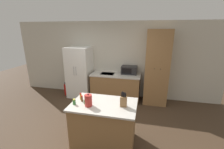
# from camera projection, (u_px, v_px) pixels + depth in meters

# --- Properties ---
(ground_plane) EXTENTS (14.00, 14.00, 0.00)m
(ground_plane) POSITION_uv_depth(u_px,v_px,m) (91.00, 134.00, 3.47)
(ground_plane) COLOR #423021
(wall_back) EXTENTS (7.20, 0.06, 2.60)m
(wall_back) POSITION_uv_depth(u_px,v_px,m) (113.00, 60.00, 5.26)
(wall_back) COLOR beige
(wall_back) RESTS_ON ground_plane
(refrigerator) EXTENTS (0.80, 0.71, 1.76)m
(refrigerator) POSITION_uv_depth(u_px,v_px,m) (80.00, 72.00, 5.27)
(refrigerator) COLOR white
(refrigerator) RESTS_ON ground_plane
(back_counter) EXTENTS (1.64, 0.71, 0.90)m
(back_counter) POSITION_uv_depth(u_px,v_px,m) (116.00, 87.00, 5.13)
(back_counter) COLOR olive
(back_counter) RESTS_ON ground_plane
(pantry_cabinet) EXTENTS (0.72, 0.62, 2.34)m
(pantry_cabinet) POSITION_uv_depth(u_px,v_px,m) (157.00, 68.00, 4.68)
(pantry_cabinet) COLOR olive
(pantry_cabinet) RESTS_ON ground_plane
(kitchen_island) EXTENTS (1.31, 0.84, 0.91)m
(kitchen_island) POSITION_uv_depth(u_px,v_px,m) (104.00, 123.00, 3.12)
(kitchen_island) COLOR olive
(kitchen_island) RESTS_ON ground_plane
(microwave) EXTENTS (0.51, 0.35, 0.26)m
(microwave) POSITION_uv_depth(u_px,v_px,m) (129.00, 70.00, 5.00)
(microwave) COLOR #232326
(microwave) RESTS_ON back_counter
(knife_block) EXTENTS (0.13, 0.07, 0.31)m
(knife_block) POSITION_uv_depth(u_px,v_px,m) (124.00, 101.00, 2.84)
(knife_block) COLOR olive
(knife_block) RESTS_ON kitchen_island
(spice_bottle_tall_dark) EXTENTS (0.04, 0.04, 0.13)m
(spice_bottle_tall_dark) POSITION_uv_depth(u_px,v_px,m) (82.00, 99.00, 3.06)
(spice_bottle_tall_dark) COLOR #563319
(spice_bottle_tall_dark) RESTS_ON kitchen_island
(spice_bottle_short_red) EXTENTS (0.04, 0.04, 0.08)m
(spice_bottle_short_red) POSITION_uv_depth(u_px,v_px,m) (89.00, 99.00, 3.11)
(spice_bottle_short_red) COLOR beige
(spice_bottle_short_red) RESTS_ON kitchen_island
(spice_bottle_amber_oil) EXTENTS (0.04, 0.04, 0.14)m
(spice_bottle_amber_oil) POSITION_uv_depth(u_px,v_px,m) (81.00, 96.00, 3.15)
(spice_bottle_amber_oil) COLOR orange
(spice_bottle_amber_oil) RESTS_ON kitchen_island
(spice_bottle_green_herb) EXTENTS (0.06, 0.06, 0.12)m
(spice_bottle_green_herb) POSITION_uv_depth(u_px,v_px,m) (74.00, 102.00, 2.94)
(spice_bottle_green_herb) COLOR #337033
(spice_bottle_green_herb) RESTS_ON kitchen_island
(spice_bottle_pale_salt) EXTENTS (0.04, 0.04, 0.10)m
(spice_bottle_pale_salt) POSITION_uv_depth(u_px,v_px,m) (85.00, 102.00, 2.96)
(spice_bottle_pale_salt) COLOR #337033
(spice_bottle_pale_salt) RESTS_ON kitchen_island
(kettle) EXTENTS (0.14, 0.14, 0.25)m
(kettle) POSITION_uv_depth(u_px,v_px,m) (88.00, 100.00, 2.87)
(kettle) COLOR #B72D28
(kettle) RESTS_ON kitchen_island
(fire_extinguisher) EXTENTS (0.11, 0.11, 0.49)m
(fire_extinguisher) POSITION_uv_depth(u_px,v_px,m) (66.00, 89.00, 5.49)
(fire_extinguisher) COLOR red
(fire_extinguisher) RESTS_ON ground_plane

